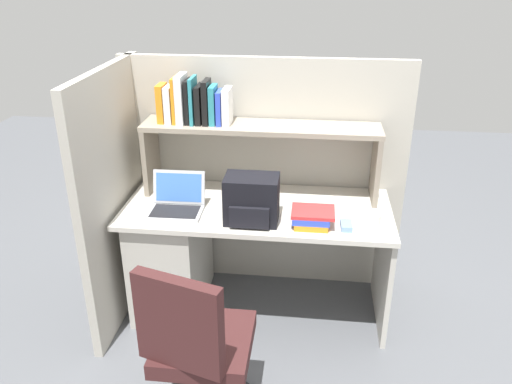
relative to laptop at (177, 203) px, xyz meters
The scene contains 12 objects.
ground_plane 0.91m from the laptop, 12.93° to the left, with size 8.00×8.00×0.00m, color #595B60.
desk 0.40m from the laptop, 55.47° to the left, with size 1.60×0.70×0.73m.
cubicle_partition_rear 0.67m from the laptop, 46.44° to the left, with size 1.84×0.05×1.55m, color #B2ADA0.
cubicle_partition_left 0.39m from the laptop, behind, with size 0.05×1.06×1.55m, color #B2ADA0.
overhead_hutch 0.63m from the laptop, 33.51° to the left, with size 1.44×0.28×0.45m.
reference_books_on_shelf 0.61m from the laptop, 78.89° to the left, with size 0.44×0.19×0.29m.
laptop is the anchor object (origin of this frame).
backpack 0.47m from the laptop, ahead, with size 0.30×0.23×0.27m.
computer_mouse 0.99m from the laptop, ahead, with size 0.06×0.10×0.03m, color #7299C6.
paper_cup 1.13m from the laptop, ahead, with size 0.08×0.08×0.08m, color white.
desk_book_stack 0.80m from the laptop, ahead, with size 0.24×0.19×0.09m.
office_chair 0.98m from the laptop, 70.41° to the right, with size 0.52×0.54×0.93m.
Camera 1 is at (0.32, -2.77, 2.10)m, focal length 36.29 mm.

